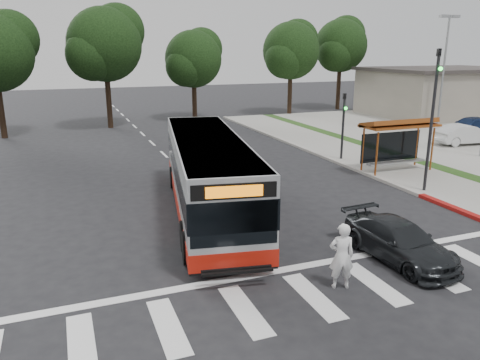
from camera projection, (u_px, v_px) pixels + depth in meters
name	position (u px, v px, depth m)	size (l,w,h in m)	color
ground	(245.00, 231.00, 17.19)	(140.00, 140.00, 0.00)	black
sidewalk_east	(365.00, 159.00, 28.17)	(4.00, 40.00, 0.12)	gray
curb_east	(337.00, 162.00, 27.48)	(0.30, 40.00, 0.15)	#9E9991
curb_east_red	(475.00, 217.00, 18.49)	(0.32, 6.00, 0.15)	maroon
commercial_building	(442.00, 93.00, 46.75)	(14.00, 10.00, 4.40)	gray
building_roof_cap	(445.00, 69.00, 46.12)	(14.60, 10.60, 0.30)	#383330
crosswalk_ladder	(313.00, 296.00, 12.70)	(18.00, 2.60, 0.01)	silver
bus_shelter	(398.00, 129.00, 24.88)	(4.20, 1.60, 2.86)	brown
traffic_signal_ne_tall	(433.00, 109.00, 20.81)	(0.18, 0.37, 6.50)	black
traffic_signal_ne_short	(343.00, 119.00, 27.48)	(0.18, 0.37, 4.00)	black
lot_light_mid	(445.00, 56.00, 38.28)	(1.90, 0.35, 9.01)	gray
tree_ne_a	(291.00, 50.00, 46.24)	(6.16, 5.74, 9.30)	black
tree_ne_b	(341.00, 45.00, 50.32)	(6.16, 5.74, 10.02)	black
tree_north_a	(105.00, 43.00, 38.07)	(6.60, 6.15, 10.17)	black
tree_north_b	(194.00, 58.00, 42.97)	(5.72, 5.33, 8.43)	black
transit_bus	(208.00, 176.00, 18.79)	(2.60, 12.01, 3.10)	#B1B4B6
pedestrian	(342.00, 256.00, 12.92)	(0.70, 0.46, 1.92)	white
dark_sedan	(399.00, 241.00, 14.78)	(1.72, 4.24, 1.23)	black
parked_car_1	(465.00, 134.00, 32.22)	(1.47, 4.22, 1.39)	silver
parked_car_3	(470.00, 127.00, 35.49)	(1.92, 4.71, 1.37)	#142448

